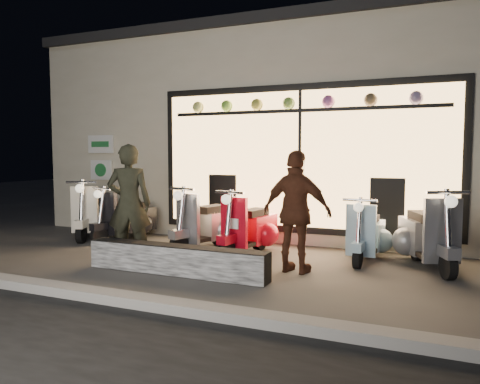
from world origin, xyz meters
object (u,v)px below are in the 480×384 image
(scooter_silver, at_px, (210,224))
(scooter_red, at_px, (252,228))
(graffiti_barrier, at_px, (176,260))
(man, at_px, (129,204))
(woman, at_px, (297,212))

(scooter_silver, relative_size, scooter_red, 1.02)
(graffiti_barrier, distance_m, scooter_silver, 1.86)
(man, relative_size, woman, 1.06)
(scooter_red, xyz_separation_m, woman, (1.05, -0.98, 0.43))
(graffiti_barrier, relative_size, man, 1.48)
(graffiti_barrier, height_order, scooter_red, scooter_red)
(graffiti_barrier, bearing_deg, woman, 26.17)
(woman, bearing_deg, man, 15.76)
(scooter_silver, height_order, man, man)
(graffiti_barrier, relative_size, scooter_silver, 1.80)
(woman, bearing_deg, scooter_red, -36.04)
(scooter_red, height_order, man, man)
(graffiti_barrier, height_order, man, man)
(scooter_silver, bearing_deg, graffiti_barrier, -63.14)
(scooter_red, bearing_deg, man, -127.26)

